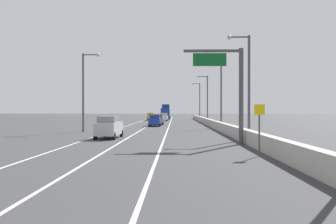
{
  "coord_description": "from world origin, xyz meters",
  "views": [
    {
      "loc": [
        2.52,
        -3.76,
        2.7
      ],
      "look_at": [
        1.4,
        49.33,
        2.33
      ],
      "focal_mm": 36.65,
      "sensor_mm": 36.0,
      "label": 1
    }
  ],
  "objects": [
    {
      "name": "ground_plane",
      "position": [
        0.0,
        64.0,
        0.0
      ],
      "size": [
        320.0,
        320.0,
        0.0
      ],
      "primitive_type": "plane",
      "color": "#38383A"
    },
    {
      "name": "lane_stripe_left",
      "position": [
        -5.5,
        55.0,
        0.0
      ],
      "size": [
        0.16,
        130.0,
        0.0
      ],
      "primitive_type": "cube",
      "color": "silver",
      "rests_on": "ground_plane"
    },
    {
      "name": "lane_stripe_center",
      "position": [
        -2.0,
        55.0,
        0.0
      ],
      "size": [
        0.16,
        130.0,
        0.0
      ],
      "primitive_type": "cube",
      "color": "silver",
      "rests_on": "ground_plane"
    },
    {
      "name": "lane_stripe_right",
      "position": [
        1.5,
        55.0,
        0.0
      ],
      "size": [
        0.16,
        130.0,
        0.0
      ],
      "primitive_type": "cube",
      "color": "silver",
      "rests_on": "ground_plane"
    },
    {
      "name": "jersey_barrier_right",
      "position": [
        8.28,
        40.0,
        0.55
      ],
      "size": [
        0.6,
        120.0,
        1.1
      ],
      "primitive_type": "cube",
      "color": "#B2ADA3",
      "rests_on": "ground_plane"
    },
    {
      "name": "overhead_sign_gantry",
      "position": [
        6.94,
        23.12,
        4.73
      ],
      "size": [
        4.68,
        0.36,
        7.5
      ],
      "color": "#47474C",
      "rests_on": "ground_plane"
    },
    {
      "name": "speed_advisory_sign",
      "position": [
        7.38,
        16.11,
        1.76
      ],
      "size": [
        0.6,
        0.11,
        3.0
      ],
      "color": "#4C4C51",
      "rests_on": "ground_plane"
    },
    {
      "name": "lamp_post_right_second",
      "position": [
        8.99,
        27.65,
        5.52
      ],
      "size": [
        2.14,
        0.44,
        9.55
      ],
      "color": "#4C4C51",
      "rests_on": "ground_plane"
    },
    {
      "name": "lamp_post_right_third",
      "position": [
        8.96,
        46.34,
        5.52
      ],
      "size": [
        2.14,
        0.44,
        9.55
      ],
      "color": "#4C4C51",
      "rests_on": "ground_plane"
    },
    {
      "name": "lamp_post_right_fourth",
      "position": [
        8.71,
        65.02,
        5.52
      ],
      "size": [
        2.14,
        0.44,
        9.55
      ],
      "color": "#4C4C51",
      "rests_on": "ground_plane"
    },
    {
      "name": "lamp_post_right_fifth",
      "position": [
        8.51,
        83.7,
        5.52
      ],
      "size": [
        2.14,
        0.44,
        9.55
      ],
      "color": "#4C4C51",
      "rests_on": "ground_plane"
    },
    {
      "name": "lamp_post_left_mid",
      "position": [
        -8.34,
        37.39,
        5.52
      ],
      "size": [
        2.14,
        0.44,
        9.55
      ],
      "color": "#4C4C51",
      "rests_on": "ground_plane"
    },
    {
      "name": "car_gray_0",
      "position": [
        -0.53,
        57.71,
        0.96
      ],
      "size": [
        1.89,
        4.16,
        1.93
      ],
      "color": "slate",
      "rests_on": "ground_plane"
    },
    {
      "name": "car_blue_1",
      "position": [
        -0.78,
        51.9,
        0.95
      ],
      "size": [
        1.89,
        4.47,
        1.9
      ],
      "color": "#1E389E",
      "rests_on": "ground_plane"
    },
    {
      "name": "car_silver_2",
      "position": [
        -3.71,
        28.32,
        1.04
      ],
      "size": [
        2.04,
        4.51,
        2.09
      ],
      "color": "#B7B7BC",
      "rests_on": "ground_plane"
    },
    {
      "name": "car_white_3",
      "position": [
        -0.26,
        78.28,
        0.94
      ],
      "size": [
        1.96,
        4.81,
        1.87
      ],
      "color": "white",
      "rests_on": "ground_plane"
    },
    {
      "name": "car_yellow_4",
      "position": [
        -3.69,
        83.19,
        0.95
      ],
      "size": [
        1.87,
        4.55,
        1.9
      ],
      "color": "gold",
      "rests_on": "ground_plane"
    },
    {
      "name": "box_truck",
      "position": [
        -0.23,
        94.3,
        1.95
      ],
      "size": [
        2.46,
        9.28,
        4.25
      ],
      "color": "navy",
      "rests_on": "ground_plane"
    }
  ]
}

